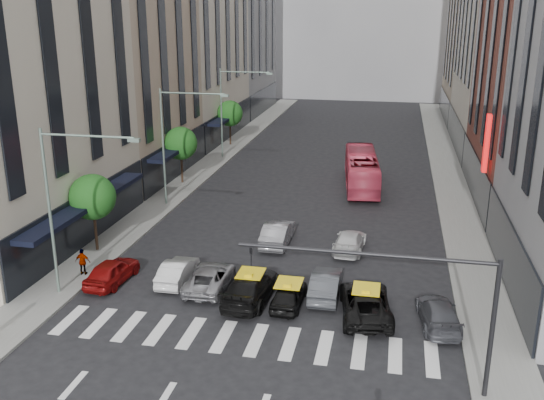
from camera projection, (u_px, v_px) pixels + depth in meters
The scene contains 27 objects.
ground at pixel (236, 356), 27.10m from camera, with size 160.00×160.00×0.00m, color black.
sidewalk_left at pixel (200, 172), 57.30m from camera, with size 3.00×96.00×0.15m, color slate.
sidewalk_right at pixel (451, 185), 52.88m from camera, with size 3.00×96.00×0.15m, color slate.
building_left_a at pixel (5, 23), 36.41m from camera, with size 8.00×18.00×28.00m, color beige.
building_left_b at pixel (128, 42), 52.88m from camera, with size 8.00×16.00×24.00m, color tan.
building_left_d at pixel (236, 7), 86.52m from camera, with size 8.00×18.00×30.00m, color gray.
building_right_d at pixel (484, 15), 80.29m from camera, with size 8.00×18.00×28.00m, color tan.
tree_near at pixel (93, 197), 37.60m from camera, with size 2.88×2.88×4.95m.
tree_mid at pixel (181, 143), 52.54m from camera, with size 2.88×2.88×4.95m.
tree_far at pixel (230, 113), 67.48m from camera, with size 2.88×2.88×4.95m.
streetlamp_near at pixel (64, 191), 30.98m from camera, with size 5.38×0.25×9.00m.
streetlamp_mid at pixel (174, 132), 45.92m from camera, with size 5.38×0.25×9.00m.
streetlamp_far at pixel (230, 101), 60.86m from camera, with size 5.38×0.25×9.00m.
traffic_signal at pixel (420, 290), 23.34m from camera, with size 10.10×0.20×6.00m.
liberty_sign at pixel (487, 143), 41.54m from camera, with size 0.30×0.70×4.00m.
car_red at pixel (112, 271), 34.10m from camera, with size 1.68×4.17×1.42m, color maroon.
car_white_front at pixel (178, 271), 34.25m from camera, with size 1.40×4.02×1.32m, color beige.
car_silver at pixel (210, 277), 33.46m from camera, with size 2.17×4.70×1.31m, color gray.
taxi_left at pixel (251, 287), 32.04m from camera, with size 2.16×5.31×1.54m, color black.
taxi_center at pixel (289, 294), 31.49m from camera, with size 1.50×3.73×1.27m, color black.
car_grey_mid at pixel (326, 284), 32.52m from camera, with size 1.52×4.35×1.43m, color #3C3E43.
taxi_right at pixel (366, 302), 30.45m from camera, with size 2.41×5.23×1.45m, color black.
car_grey_curb at pixel (438, 313), 29.53m from camera, with size 1.79×4.40×1.28m, color #404147.
car_row2_left at pixel (278, 233), 39.74m from camera, with size 1.62×4.65×1.53m, color #95959A.
car_row2_right at pixel (350, 241), 38.67m from camera, with size 1.79×4.41×1.28m, color silver.
bus at pixel (362, 170), 52.28m from camera, with size 2.56×10.95×3.05m, color #CD3C56.
pedestrian_far at pixel (83, 262), 34.80m from camera, with size 0.92×0.38×1.57m, color gray.
Camera 1 is at (6.38, -22.91, 14.85)m, focal length 40.00 mm.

